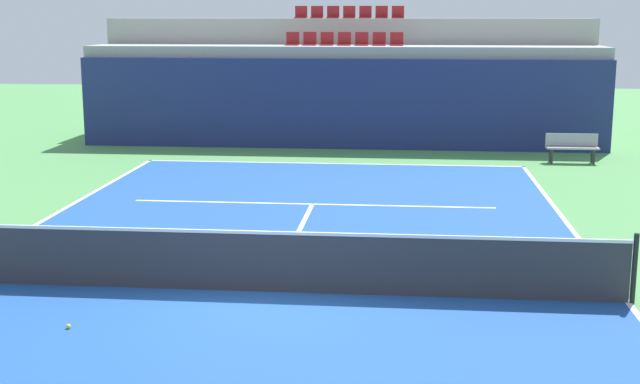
% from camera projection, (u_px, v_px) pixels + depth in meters
% --- Properties ---
extents(ground_plane, '(80.00, 80.00, 0.00)m').
position_uv_depth(ground_plane, '(269.00, 292.00, 13.46)').
color(ground_plane, '#4C8C4C').
extents(court_surface, '(11.00, 24.00, 0.01)m').
position_uv_depth(court_surface, '(269.00, 292.00, 13.46)').
color(court_surface, '#1E4C99').
rests_on(court_surface, ground_plane).
extents(baseline_far, '(11.00, 0.10, 0.00)m').
position_uv_depth(baseline_far, '(333.00, 164.00, 25.11)').
color(baseline_far, white).
rests_on(baseline_far, court_surface).
extents(sideline_right, '(0.10, 24.00, 0.00)m').
position_uv_depth(sideline_right, '(628.00, 303.00, 12.94)').
color(sideline_right, white).
rests_on(sideline_right, court_surface).
extents(service_line_far, '(8.26, 0.10, 0.00)m').
position_uv_depth(service_line_far, '(312.00, 204.00, 19.70)').
color(service_line_far, white).
rests_on(service_line_far, court_surface).
extents(centre_service_line, '(0.10, 6.40, 0.00)m').
position_uv_depth(centre_service_line, '(295.00, 240.00, 16.58)').
color(centre_service_line, white).
rests_on(centre_service_line, court_surface).
extents(back_wall, '(17.01, 0.30, 2.89)m').
position_uv_depth(back_wall, '(341.00, 104.00, 27.75)').
color(back_wall, navy).
rests_on(back_wall, ground_plane).
extents(stands_tier_lower, '(17.01, 2.40, 3.26)m').
position_uv_depth(stands_tier_lower, '(344.00, 95.00, 29.03)').
color(stands_tier_lower, '#9E9E99').
rests_on(stands_tier_lower, ground_plane).
extents(stands_tier_upper, '(17.01, 2.40, 4.14)m').
position_uv_depth(stands_tier_upper, '(349.00, 77.00, 31.29)').
color(stands_tier_upper, '#9E9E99').
rests_on(stands_tier_upper, ground_plane).
extents(seating_row_lower, '(3.92, 0.44, 0.44)m').
position_uv_depth(seating_row_lower, '(344.00, 42.00, 28.78)').
color(seating_row_lower, maroon).
rests_on(seating_row_lower, stands_tier_lower).
extents(seating_row_upper, '(3.92, 0.44, 0.44)m').
position_uv_depth(seating_row_upper, '(349.00, 15.00, 30.94)').
color(seating_row_upper, maroon).
rests_on(seating_row_upper, stands_tier_upper).
extents(tennis_net, '(11.08, 0.08, 1.07)m').
position_uv_depth(tennis_net, '(268.00, 261.00, 13.36)').
color(tennis_net, black).
rests_on(tennis_net, court_surface).
extents(player_bench, '(1.50, 0.40, 0.85)m').
position_uv_depth(player_bench, '(572.00, 146.00, 25.22)').
color(player_bench, '#99999E').
rests_on(player_bench, ground_plane).
extents(tennis_ball_1, '(0.07, 0.07, 0.07)m').
position_uv_depth(tennis_ball_1, '(68.00, 326.00, 11.86)').
color(tennis_ball_1, '#CCE033').
rests_on(tennis_ball_1, court_surface).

